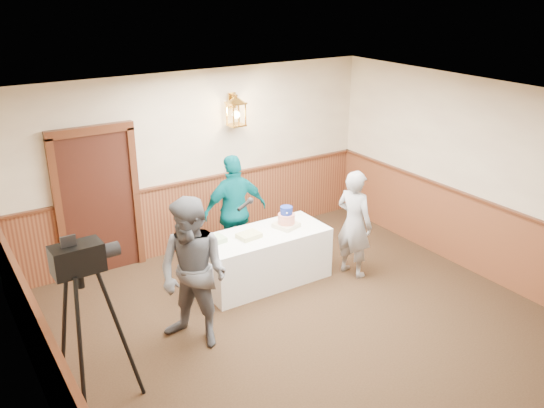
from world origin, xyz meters
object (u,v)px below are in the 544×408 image
Objects in this scene: tv_camera_rig at (89,342)px; sheet_cake_yellow at (249,235)px; tiered_cake at (286,219)px; interviewer at (193,274)px; baker at (354,224)px; display_table at (264,257)px; assistant_p at (235,211)px; sheet_cake_green at (214,240)px.

sheet_cake_yellow is at bearing 25.87° from tv_camera_rig.
tiered_cake is 0.21× the size of interviewer.
baker is at bearing 65.46° from interviewer.
display_table is at bearing 23.91° from tv_camera_rig.
assistant_p is at bearing 75.78° from sheet_cake_yellow.
assistant_p reaches higher than sheet_cake_yellow.
sheet_cake_yellow is 0.48m from sheet_cake_green.
display_table is 0.84m from sheet_cake_green.
tv_camera_rig is at bearing -153.97° from display_table.
sheet_cake_yellow is 2.90m from tv_camera_rig.
baker reaches higher than display_table.
display_table is 4.80× the size of tiered_cake.
tiered_cake is 0.82m from assistant_p.
tv_camera_rig reaches higher than tiered_cake.
baker is 0.86× the size of tv_camera_rig.
interviewer is 2.05m from assistant_p.
sheet_cake_yellow reaches higher than display_table.
display_table is 3.17m from tv_camera_rig.
sheet_cake_green is (-1.09, 0.11, -0.09)m from tiered_cake.
interviewer is (-0.74, -0.93, 0.12)m from sheet_cake_green.
interviewer is at bearing -128.45° from sheet_cake_green.
assistant_p is 3.44m from tv_camera_rig.
baker is 4.11m from tv_camera_rig.
tiered_cake is 0.63m from sheet_cake_yellow.
sheet_cake_green is (-0.72, 0.11, 0.41)m from display_table.
baker is (1.92, -0.61, 0.01)m from sheet_cake_green.
sheet_cake_green is 0.16× the size of interviewer.
tiered_cake is at bearing 45.66° from baker.
tv_camera_rig reaches higher than sheet_cake_green.
assistant_p reaches higher than baker.
tv_camera_rig is at bearing -156.56° from tiered_cake.
tiered_cake is 0.22× the size of assistant_p.
display_table is at bearing 99.96° from assistant_p.
display_table is 1.05× the size of assistant_p.
tiered_cake is 1.10m from sheet_cake_green.
display_table is 0.62m from tiered_cake.
interviewer reaches higher than tiered_cake.
interviewer is at bearing 51.62° from assistant_p.
assistant_p reaches higher than sheet_cake_green.
interviewer is 1.06× the size of assistant_p.
sheet_cake_yellow is at bearing -176.90° from display_table.
display_table is 0.48m from sheet_cake_yellow.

